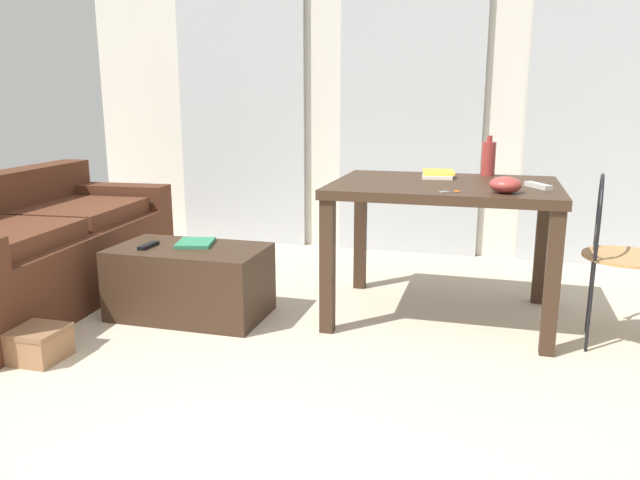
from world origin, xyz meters
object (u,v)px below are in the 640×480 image
object	(u,v)px
wire_chair	(613,241)
bottle_near	(488,158)
scissors	(452,191)
shoebox	(26,342)
couch	(33,251)
tv_remote_primary	(148,245)
bowl	(506,185)
tv_remote_on_table	(538,186)
magazine	(195,243)
coffee_table	(190,282)
book_stack	(438,174)
craft_table	(444,201)

from	to	relation	value
wire_chair	bottle_near	world-z (taller)	bottle_near
scissors	shoebox	distance (m)	2.16
couch	tv_remote_primary	distance (m)	0.83
bowl	tv_remote_on_table	bearing A→B (deg)	53.23
wire_chair	tv_remote_primary	distance (m)	2.41
wire_chair	magazine	world-z (taller)	wire_chair
coffee_table	scissors	distance (m)	1.52
wire_chair	book_stack	xyz separation A→B (m)	(-0.89, 0.43, 0.24)
coffee_table	tv_remote_primary	xyz separation A→B (m)	(-0.21, -0.06, 0.21)
couch	craft_table	distance (m)	2.44
tv_remote_on_table	magazine	world-z (taller)	tv_remote_on_table
tv_remote_primary	craft_table	bearing A→B (deg)	16.35
book_stack	tv_remote_on_table	size ratio (longest dim) A/B	1.56
coffee_table	craft_table	distance (m)	1.47
magazine	bottle_near	bearing A→B (deg)	9.06
bowl	scissors	xyz separation A→B (m)	(-0.25, -0.04, -0.04)
couch	bowl	world-z (taller)	bowl
scissors	couch	bearing A→B (deg)	-178.86
bowl	scissors	distance (m)	0.25
bottle_near	shoebox	world-z (taller)	bottle_near
craft_table	scissors	xyz separation A→B (m)	(0.06, -0.33, 0.10)
tv_remote_on_table	scissors	bearing A→B (deg)	-177.79
magazine	shoebox	xyz separation A→B (m)	(-0.48, -0.82, -0.33)
wire_chair	magazine	bearing A→B (deg)	-176.87
craft_table	bottle_near	size ratio (longest dim) A/B	5.13
craft_table	bowl	size ratio (longest dim) A/B	7.74
wire_chair	tv_remote_on_table	world-z (taller)	wire_chair
couch	coffee_table	bearing A→B (deg)	0.24
craft_table	bottle_near	xyz separation A→B (m)	(0.21, 0.38, 0.20)
couch	wire_chair	bearing A→B (deg)	3.39
coffee_table	scissors	xyz separation A→B (m)	(1.41, 0.04, 0.56)
couch	craft_table	size ratio (longest dim) A/B	1.69
tv_remote_on_table	tv_remote_primary	world-z (taller)	tv_remote_on_table
craft_table	tv_remote_primary	bearing A→B (deg)	-164.68
wire_chair	book_stack	size ratio (longest dim) A/B	2.90
bowl	tv_remote_on_table	xyz separation A→B (m)	(0.16, 0.22, -0.03)
book_stack	craft_table	bearing A→B (deg)	-76.08
couch	scissors	xyz separation A→B (m)	(2.45, 0.05, 0.46)
shoebox	tv_remote_on_table	bearing A→B (deg)	24.61
craft_table	tv_remote_on_table	world-z (taller)	tv_remote_on_table
craft_table	book_stack	xyz separation A→B (m)	(-0.06, 0.25, 0.12)
coffee_table	bowl	distance (m)	1.77
book_stack	magazine	world-z (taller)	book_stack
bottle_near	book_stack	bearing A→B (deg)	-154.82
craft_table	bottle_near	distance (m)	0.48
tv_remote_primary	tv_remote_on_table	bearing A→B (deg)	11.07
bowl	scissors	size ratio (longest dim) A/B	1.51
magazine	wire_chair	bearing A→B (deg)	-11.33
couch	tv_remote_primary	world-z (taller)	couch
shoebox	magazine	bearing A→B (deg)	59.64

